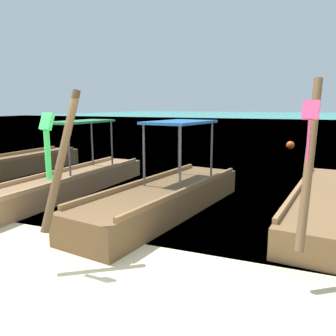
% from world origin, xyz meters
% --- Properties ---
extents(ground, '(120.00, 120.00, 0.00)m').
position_xyz_m(ground, '(0.00, 0.00, 0.00)').
color(ground, beige).
extents(sea_water, '(120.00, 120.00, 0.00)m').
position_xyz_m(sea_water, '(0.00, 61.45, 0.00)').
color(sea_water, '#2DB29E').
rests_on(sea_water, ground).
extents(longtail_boat_violet_ribbon, '(1.28, 7.07, 2.65)m').
position_xyz_m(longtail_boat_violet_ribbon, '(-6.59, 4.71, 0.32)').
color(longtail_boat_violet_ribbon, brown).
rests_on(longtail_boat_violet_ribbon, ground).
extents(longtail_boat_blue_ribbon, '(1.25, 7.01, 2.78)m').
position_xyz_m(longtail_boat_blue_ribbon, '(-3.08, 3.60, 0.34)').
color(longtail_boat_blue_ribbon, olive).
rests_on(longtail_boat_blue_ribbon, ground).
extents(longtail_boat_green_ribbon, '(2.15, 6.05, 2.64)m').
position_xyz_m(longtail_boat_green_ribbon, '(0.00, 3.25, 0.37)').
color(longtail_boat_green_ribbon, brown).
rests_on(longtail_boat_green_ribbon, ground).
extents(longtail_boat_pink_ribbon, '(1.68, 6.64, 2.78)m').
position_xyz_m(longtail_boat_pink_ribbon, '(3.27, 4.44, 0.29)').
color(longtail_boat_pink_ribbon, brown).
rests_on(longtail_boat_pink_ribbon, ground).
extents(mooring_buoy_near, '(0.45, 0.45, 0.45)m').
position_xyz_m(mooring_buoy_near, '(2.02, 16.29, 0.23)').
color(mooring_buoy_near, '#EA5119').
rests_on(mooring_buoy_near, sea_water).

